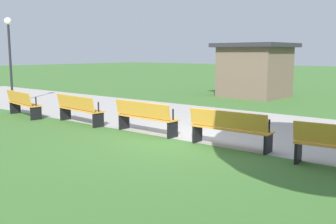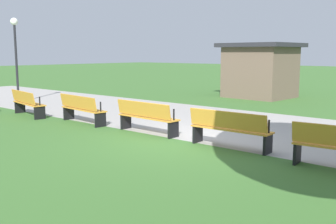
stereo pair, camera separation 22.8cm
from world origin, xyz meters
name	(u,v)px [view 1 (the left image)]	position (x,y,z in m)	size (l,w,h in m)	color
ground_plane	(186,140)	(0.00, 0.00, 0.00)	(120.00, 120.00, 0.00)	#3D6B2D
path_paving	(238,125)	(0.00, 2.70, 0.00)	(38.36, 5.66, 0.01)	#A39E99
bench_2	(23,103)	(-6.57, -0.62, 0.48)	(2.02, 0.80, 0.89)	orange
bench_3	(79,109)	(-3.95, -0.27, 0.48)	(2.01, 0.67, 0.89)	orange
bench_4	(145,116)	(-1.32, -0.09, 0.48)	(1.98, 0.54, 0.89)	orange
bench_5	(229,128)	(1.32, -0.09, 0.48)	(1.98, 0.54, 0.89)	orange
lamp_post	(9,43)	(-10.41, 1.16, 2.61)	(0.32, 0.32, 3.71)	black
kiosk	(255,70)	(-3.16, 10.06, 1.37)	(3.58, 3.38, 2.68)	brown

